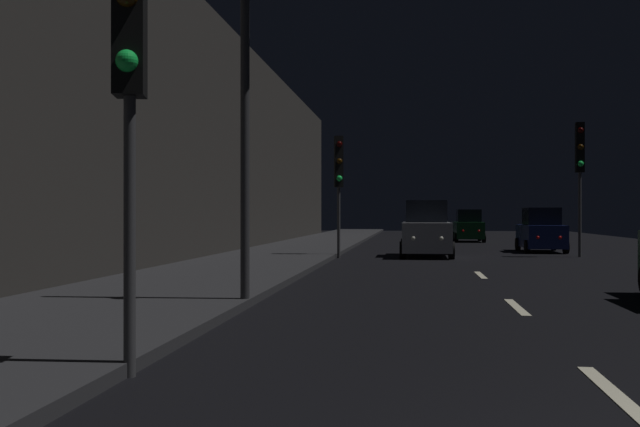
% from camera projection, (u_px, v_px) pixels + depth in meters
% --- Properties ---
extents(ground, '(26.03, 84.00, 0.02)m').
position_uv_depth(ground, '(459.00, 256.00, 27.71)').
color(ground, black).
extents(sidewalk_left, '(4.40, 84.00, 0.15)m').
position_uv_depth(sidewalk_left, '(287.00, 253.00, 28.59)').
color(sidewalk_left, '#28282B').
rests_on(sidewalk_left, ground).
extents(building_facade_left, '(0.80, 63.00, 9.14)m').
position_uv_depth(building_facade_left, '(199.00, 133.00, 25.46)').
color(building_facade_left, '#2D2B28').
rests_on(building_facade_left, ground).
extents(lane_centerline, '(0.16, 14.76, 0.01)m').
position_uv_depth(lane_centerline, '(515.00, 306.00, 12.53)').
color(lane_centerline, beige).
rests_on(lane_centerline, ground).
extents(traffic_light_far_right, '(0.32, 0.47, 5.12)m').
position_uv_depth(traffic_light_far_right, '(580.00, 159.00, 26.85)').
color(traffic_light_far_right, '#38383A').
rests_on(traffic_light_far_right, ground).
extents(traffic_light_far_left, '(0.38, 0.49, 4.53)m').
position_uv_depth(traffic_light_far_left, '(339.00, 170.00, 26.27)').
color(traffic_light_far_left, '#38383A').
rests_on(traffic_light_far_left, ground).
extents(traffic_light_near_left, '(0.38, 0.48, 4.71)m').
position_uv_depth(traffic_light_near_left, '(129.00, 36.00, 7.05)').
color(traffic_light_near_left, '#38383A').
rests_on(traffic_light_near_left, ground).
extents(streetlamp_overhead, '(1.70, 0.44, 6.93)m').
position_uv_depth(streetlamp_overhead, '(271.00, 42.00, 12.32)').
color(streetlamp_overhead, '#2D2D30').
rests_on(streetlamp_overhead, ground).
extents(car_approaching_headlights, '(1.97, 4.27, 2.15)m').
position_uv_depth(car_approaching_headlights, '(426.00, 231.00, 27.18)').
color(car_approaching_headlights, '#A5A8AD').
rests_on(car_approaching_headlights, ground).
extents(car_distant_taillights, '(1.75, 3.79, 1.91)m').
position_uv_depth(car_distant_taillights, '(468.00, 227.00, 41.97)').
color(car_distant_taillights, '#0F3819').
rests_on(car_distant_taillights, ground).
extents(car_parked_right_far, '(1.75, 3.79, 1.91)m').
position_uv_depth(car_parked_right_far, '(541.00, 232.00, 30.55)').
color(car_parked_right_far, '#141E51').
rests_on(car_parked_right_far, ground).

